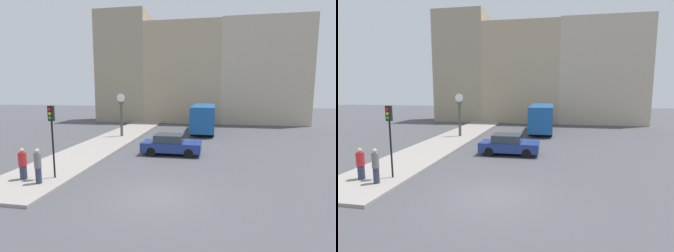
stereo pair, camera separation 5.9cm
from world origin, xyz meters
TOP-DOWN VIEW (x-y plane):
  - ground_plane at (0.00, 0.00)m, footprint 120.00×120.00m
  - sidewalk_corner at (-6.67, 11.43)m, footprint 3.92×26.85m
  - building_row at (-0.33, 27.13)m, footprint 28.90×5.00m
  - sedan_car at (-0.61, 7.56)m, footprint 4.20×1.81m
  - bus_distant at (1.25, 17.95)m, footprint 2.37×7.77m
  - traffic_light_near at (-5.59, 1.18)m, footprint 0.26×0.24m
  - street_clock at (-6.40, 13.33)m, footprint 0.89×0.34m
  - pedestrian_red_top at (-6.99, 0.68)m, footprint 0.39×0.39m
  - pedestrian_grey_jacket at (-5.85, 0.28)m, footprint 0.32×0.32m

SIDE VIEW (x-z plane):
  - ground_plane at x=0.00m, z-range 0.00..0.00m
  - sidewalk_corner at x=-6.67m, z-range 0.00..0.15m
  - sedan_car at x=-0.61m, z-range 0.00..1.46m
  - pedestrian_red_top at x=-6.99m, z-range 0.14..1.72m
  - pedestrian_grey_jacket at x=-5.85m, z-range 0.16..1.86m
  - bus_distant at x=1.25m, z-range 0.20..3.13m
  - street_clock at x=-6.40m, z-range 0.24..4.38m
  - traffic_light_near at x=-5.59m, z-range 0.95..4.63m
  - building_row at x=-0.33m, z-range -0.66..14.89m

